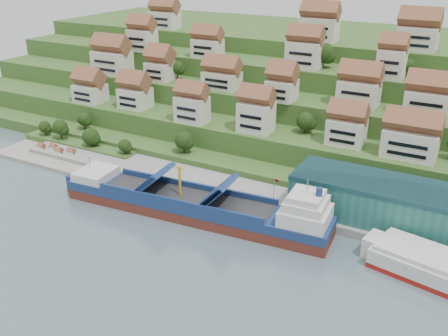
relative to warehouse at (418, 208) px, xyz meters
The scene contains 10 objects.
ground 55.18m from the warehouse, 161.90° to the right, with size 300.00×300.00×0.00m, color slate.
quay 32.64m from the warehouse, behind, with size 180.00×14.00×2.20m, color gray.
pebble_beach 110.32m from the warehouse, behind, with size 45.00×20.00×1.00m, color gray.
hillside 101.03m from the warehouse, 121.00° to the left, with size 260.00×128.00×31.00m.
hillside_village 66.13m from the warehouse, 138.38° to the left, with size 158.18×63.78×28.72m.
hillside_trees 63.93m from the warehouse, 152.48° to the left, with size 142.84×62.62×30.33m.
warehouse is the anchor object (origin of this frame).
flagpole 34.60m from the warehouse, 168.33° to the right, with size 1.28×0.16×8.00m.
beach_huts 112.29m from the warehouse, behind, with size 14.40×3.70×2.20m.
cargo_ship 52.91m from the warehouse, 160.60° to the right, with size 72.34×16.75×15.82m.
Camera 1 is at (61.59, -96.26, 64.09)m, focal length 40.00 mm.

